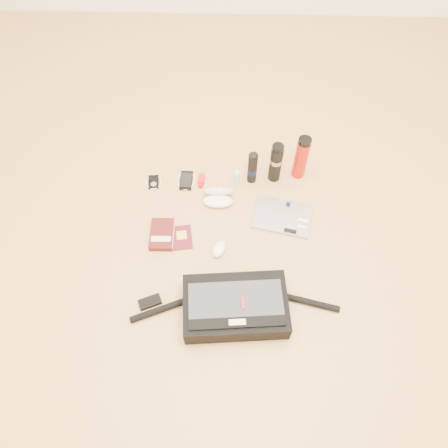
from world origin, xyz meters
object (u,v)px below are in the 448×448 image
(thermos_black, at_px, (276,162))
(thermos_red, at_px, (301,158))
(messenger_bag, at_px, (235,307))
(laptop, at_px, (282,217))
(book, at_px, (162,234))

(thermos_black, distance_m, thermos_red, 0.14)
(messenger_bag, xyz_separation_m, thermos_red, (0.34, 0.82, 0.08))
(laptop, xyz_separation_m, thermos_red, (0.10, 0.30, 0.13))
(messenger_bag, xyz_separation_m, thermos_black, (0.20, 0.79, 0.07))
(book, relative_size, thermos_black, 0.71)
(book, height_order, thermos_red, thermos_red)
(messenger_bag, xyz_separation_m, book, (-0.37, 0.39, -0.04))
(messenger_bag, height_order, thermos_black, thermos_black)
(book, bearing_deg, thermos_black, 33.53)
(laptop, relative_size, thermos_red, 1.20)
(laptop, bearing_deg, thermos_red, 83.62)
(thermos_black, bearing_deg, book, -145.73)
(thermos_red, bearing_deg, book, -149.27)
(messenger_bag, bearing_deg, thermos_black, 70.76)
(thermos_black, height_order, thermos_red, thermos_red)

